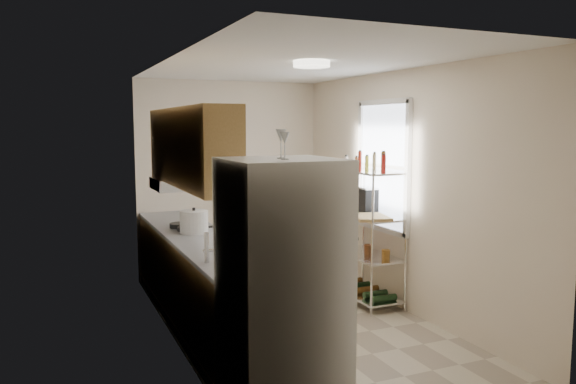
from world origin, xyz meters
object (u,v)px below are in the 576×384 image
cutting_board (370,217)px  espresso_machine (367,200)px  refrigerator (282,291)px  rice_cooker (194,222)px  frying_pan_large (189,229)px

cutting_board → espresso_machine: size_ratio=1.56×
refrigerator → rice_cooker: bearing=90.9°
espresso_machine → rice_cooker: bearing=179.1°
rice_cooker → frying_pan_large: size_ratio=1.17×
cutting_board → frying_pan_large: bearing=159.6°
refrigerator → rice_cooker: (-0.04, 2.25, 0.12)m
rice_cooker → cutting_board: 1.88m
rice_cooker → espresso_machine: size_ratio=0.98×
frying_pan_large → cutting_board: cutting_board is taller
refrigerator → cutting_board: refrigerator is taller
refrigerator → frying_pan_large: 2.40m
refrigerator → frying_pan_large: (-0.05, 2.40, 0.03)m
cutting_board → espresso_machine: bearing=63.9°
rice_cooker → espresso_machine: espresso_machine is taller
refrigerator → cutting_board: size_ratio=3.87×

